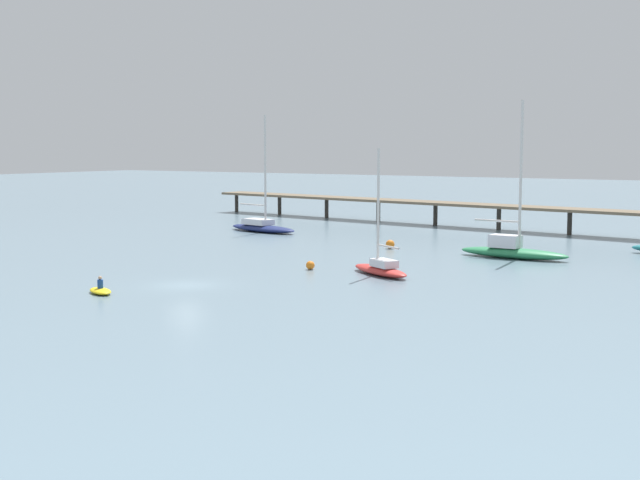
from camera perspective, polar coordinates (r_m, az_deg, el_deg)
The scene contains 8 objects.
ground_plane at distance 59.55m, azimuth -8.72°, elevation -2.94°, with size 400.00×400.00×0.00m, color slate.
pier at distance 96.62m, azimuth 14.32°, elevation 2.25°, with size 76.71×15.03×5.98m.
sailboat_navy at distance 95.37m, azimuth -3.81°, elevation 0.95°, with size 10.06×4.81×12.61m.
sailboat_red at distance 63.53m, azimuth 3.99°, elevation -1.77°, with size 6.49×4.77×9.19m.
sailboat_green at distance 74.56m, azimuth 12.44°, elevation -0.56°, with size 9.55×2.78×13.09m.
dinghy_yellow at distance 57.27m, azimuth -14.15°, elevation -3.21°, with size 2.80×2.21×1.14m.
mooring_buoy_far at distance 66.17m, azimuth -0.64°, elevation -1.66°, with size 0.67×0.67×0.67m, color orange.
mooring_buoy_outer at distance 79.74m, azimuth 4.60°, elevation -0.28°, with size 0.82×0.82×0.82m, color orange.
Camera 1 is at (38.38, -44.55, 9.39)m, focal length 49.00 mm.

